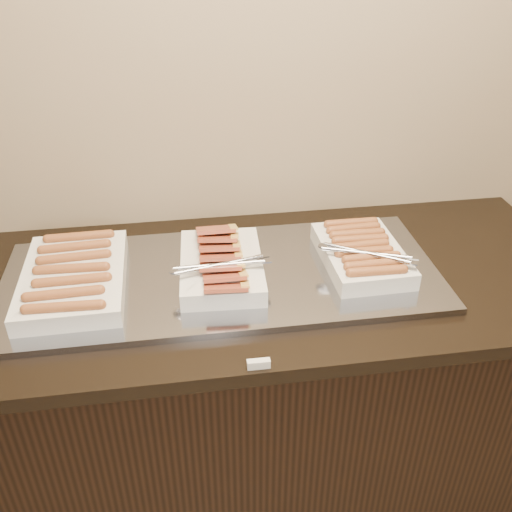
{
  "coord_description": "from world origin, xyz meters",
  "views": [
    {
      "loc": [
        -0.1,
        0.82,
        1.8
      ],
      "look_at": [
        0.09,
        2.13,
        0.97
      ],
      "focal_mm": 40.0,
      "sensor_mm": 36.0,
      "label": 1
    }
  ],
  "objects_px": {
    "warming_tray": "(222,277)",
    "dish_left": "(74,277)",
    "dish_right": "(362,253)",
    "counter": "(228,395)",
    "dish_center": "(221,265)"
  },
  "relations": [
    {
      "from": "warming_tray",
      "to": "dish_left",
      "type": "relative_size",
      "value": 3.0
    },
    {
      "from": "dish_left",
      "to": "dish_right",
      "type": "xyz_separation_m",
      "value": [
        0.79,
        -0.0,
        0.01
      ]
    },
    {
      "from": "warming_tray",
      "to": "dish_right",
      "type": "relative_size",
      "value": 3.68
    },
    {
      "from": "dish_right",
      "to": "counter",
      "type": "bearing_deg",
      "value": 178.02
    },
    {
      "from": "warming_tray",
      "to": "dish_left",
      "type": "bearing_deg",
      "value": 180.0
    },
    {
      "from": "counter",
      "to": "dish_right",
      "type": "bearing_deg",
      "value": -0.68
    },
    {
      "from": "dish_left",
      "to": "dish_right",
      "type": "relative_size",
      "value": 1.22
    },
    {
      "from": "warming_tray",
      "to": "dish_right",
      "type": "height_order",
      "value": "dish_right"
    },
    {
      "from": "counter",
      "to": "dish_center",
      "type": "bearing_deg",
      "value": -138.46
    },
    {
      "from": "dish_left",
      "to": "dish_center",
      "type": "distance_m",
      "value": 0.39
    },
    {
      "from": "warming_tray",
      "to": "dish_center",
      "type": "height_order",
      "value": "dish_center"
    },
    {
      "from": "counter",
      "to": "dish_right",
      "type": "relative_size",
      "value": 6.31
    },
    {
      "from": "counter",
      "to": "dish_center",
      "type": "xyz_separation_m",
      "value": [
        -0.01,
        -0.0,
        0.5
      ]
    },
    {
      "from": "counter",
      "to": "warming_tray",
      "type": "bearing_deg",
      "value": 180.0
    },
    {
      "from": "dish_left",
      "to": "dish_right",
      "type": "bearing_deg",
      "value": -0.97
    }
  ]
}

